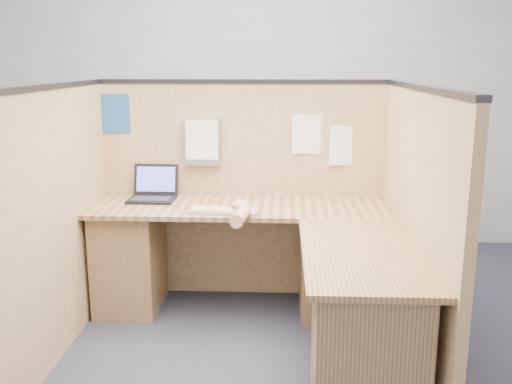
# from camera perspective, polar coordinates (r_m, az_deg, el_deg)

# --- Properties ---
(floor) EXTENTS (5.00, 5.00, 0.00)m
(floor) POSITION_cam_1_polar(r_m,az_deg,el_deg) (3.36, -2.40, -16.42)
(floor) COLOR #21212F
(floor) RESTS_ON ground
(wall_back) EXTENTS (5.00, 0.00, 5.00)m
(wall_back) POSITION_cam_1_polar(r_m,az_deg,el_deg) (5.18, -0.31, 10.19)
(wall_back) COLOR gray
(wall_back) RESTS_ON floor
(wall_front) EXTENTS (5.00, 0.00, 5.00)m
(wall_front) POSITION_cam_1_polar(r_m,az_deg,el_deg) (0.76, -18.65, -6.74)
(wall_front) COLOR gray
(wall_front) RESTS_ON floor
(cubicle_partitions) EXTENTS (2.06, 1.83, 1.53)m
(cubicle_partitions) POSITION_cam_1_polar(r_m,az_deg,el_deg) (3.47, -1.90, -1.77)
(cubicle_partitions) COLOR olive
(cubicle_partitions) RESTS_ON floor
(l_desk) EXTENTS (1.95, 1.75, 0.73)m
(l_desk) POSITION_cam_1_polar(r_m,az_deg,el_deg) (3.44, 1.04, -8.46)
(l_desk) COLOR brown
(l_desk) RESTS_ON floor
(laptop) EXTENTS (0.31, 0.30, 0.22)m
(laptop) POSITION_cam_1_polar(r_m,az_deg,el_deg) (3.95, -10.22, 0.12)
(laptop) COLOR black
(laptop) RESTS_ON l_desk
(keyboard) EXTENTS (0.44, 0.19, 0.03)m
(keyboard) POSITION_cam_1_polar(r_m,az_deg,el_deg) (3.54, -3.26, -1.91)
(keyboard) COLOR gray
(keyboard) RESTS_ON l_desk
(mouse) EXTENTS (0.13, 0.10, 0.05)m
(mouse) POSITION_cam_1_polar(r_m,az_deg,el_deg) (3.54, -1.54, -1.68)
(mouse) COLOR silver
(mouse) RESTS_ON l_desk
(hand_forearm) EXTENTS (0.12, 0.42, 0.09)m
(hand_forearm) POSITION_cam_1_polar(r_m,az_deg,el_deg) (3.39, -1.54, -2.05)
(hand_forearm) COLOR tan
(hand_forearm) RESTS_ON l_desk
(blue_poster) EXTENTS (0.20, 0.01, 0.26)m
(blue_poster) POSITION_cam_1_polar(r_m,az_deg,el_deg) (4.07, -13.88, 7.61)
(blue_poster) COLOR navy
(blue_poster) RESTS_ON cubicle_partitions
(american_flag) EXTENTS (0.19, 0.01, 0.33)m
(american_flag) POSITION_cam_1_polar(r_m,az_deg,el_deg) (3.95, -5.99, 6.20)
(american_flag) COLOR olive
(american_flag) RESTS_ON cubicle_partitions
(file_holder) EXTENTS (0.25, 0.05, 0.32)m
(file_holder) POSITION_cam_1_polar(r_m,az_deg,el_deg) (3.94, -5.40, 5.00)
(file_holder) COLOR slate
(file_holder) RESTS_ON cubicle_partitions
(paper_left) EXTENTS (0.21, 0.02, 0.27)m
(paper_left) POSITION_cam_1_polar(r_m,az_deg,el_deg) (3.92, 5.17, 5.79)
(paper_left) COLOR white
(paper_left) RESTS_ON cubicle_partitions
(paper_right) EXTENTS (0.21, 0.04, 0.27)m
(paper_right) POSITION_cam_1_polar(r_m,az_deg,el_deg) (3.95, 8.84, 4.60)
(paper_right) COLOR white
(paper_right) RESTS_ON cubicle_partitions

